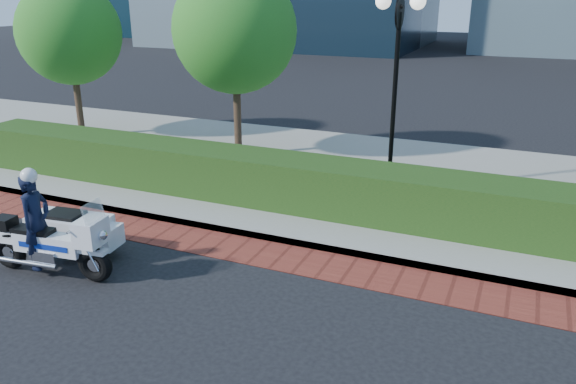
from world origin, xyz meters
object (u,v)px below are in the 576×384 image
at_px(lamppost, 396,64).
at_px(tree_a, 70,33).
at_px(tree_b, 235,31).
at_px(police_motorcycle, 57,231).

xyz_separation_m(lamppost, tree_a, (-10.00, 1.30, 0.26)).
bearing_deg(tree_a, tree_b, 0.00).
height_order(lamppost, tree_b, tree_b).
xyz_separation_m(tree_a, tree_b, (5.50, 0.00, 0.21)).
xyz_separation_m(lamppost, police_motorcycle, (-4.31, -5.46, -2.34)).
height_order(tree_a, police_motorcycle, tree_a).
relative_size(lamppost, tree_b, 0.86).
bearing_deg(lamppost, tree_b, 163.89).
bearing_deg(police_motorcycle, tree_a, 123.21).
height_order(tree_a, tree_b, tree_b).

